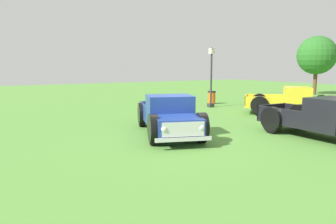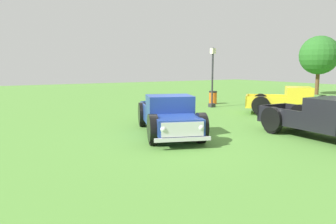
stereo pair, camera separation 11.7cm
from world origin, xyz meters
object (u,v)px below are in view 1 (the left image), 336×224
pickup_truck_behind_right (298,102)px  lamp_post_near (211,76)px  oak_tree_east (317,55)px  trash_can (212,97)px  pickup_truck_foreground (170,117)px  pickup_truck_behind_left (334,121)px

pickup_truck_behind_right → lamp_post_near: bearing=-159.0°
lamp_post_near → oak_tree_east: 15.21m
trash_can → oak_tree_east: bearing=94.1°
pickup_truck_behind_right → oak_tree_east: bearing=120.9°
pickup_truck_behind_right → lamp_post_near: lamp_post_near is taller
pickup_truck_foreground → lamp_post_near: lamp_post_near is taller
pickup_truck_foreground → lamp_post_near: size_ratio=1.40×
trash_can → pickup_truck_behind_left: bearing=-17.1°
pickup_truck_behind_left → trash_can: pickup_truck_behind_left is taller
pickup_truck_behind_right → trash_can: 6.80m
trash_can → pickup_truck_behind_right: bearing=6.9°
lamp_post_near → trash_can: 2.48m
pickup_truck_behind_left → pickup_truck_behind_right: 6.48m
oak_tree_east → pickup_truck_behind_right: bearing=-59.1°
pickup_truck_behind_right → trash_can: bearing=-173.1°
pickup_truck_behind_left → lamp_post_near: bearing=167.0°
lamp_post_near → trash_can: size_ratio=4.22×
lamp_post_near → pickup_truck_foreground: bearing=-48.7°
oak_tree_east → pickup_truck_behind_left: bearing=-54.1°
pickup_truck_foreground → oak_tree_east: oak_tree_east is taller
pickup_truck_behind_right → oak_tree_east: size_ratio=0.89×
pickup_truck_foreground → pickup_truck_behind_right: pickup_truck_foreground is taller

